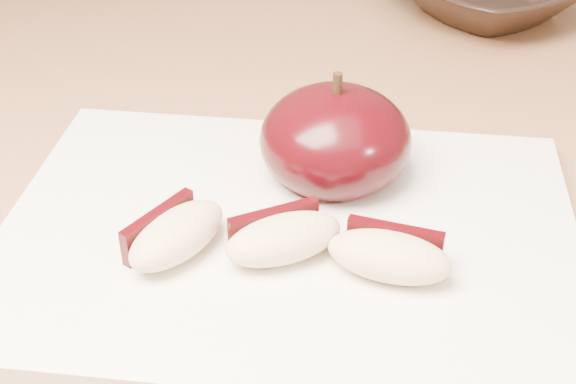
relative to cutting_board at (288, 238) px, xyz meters
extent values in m
cube|color=silver|center=(-0.09, 0.81, -0.46)|extent=(2.40, 0.60, 0.90)
cube|color=#AE744C|center=(-0.09, 0.11, -0.03)|extent=(1.64, 0.64, 0.04)
cube|color=white|center=(0.00, 0.00, 0.00)|extent=(0.38, 0.34, 0.01)
ellipsoid|color=black|center=(0.04, 0.05, 0.03)|extent=(0.10, 0.10, 0.06)
cylinder|color=black|center=(0.04, 0.05, 0.07)|extent=(0.01, 0.01, 0.01)
ellipsoid|color=#DCBD8C|center=(-0.06, 0.00, 0.02)|extent=(0.07, 0.06, 0.02)
cube|color=black|center=(-0.07, 0.01, 0.02)|extent=(0.04, 0.04, 0.02)
ellipsoid|color=#DCBD8C|center=(-0.01, -0.02, 0.02)|extent=(0.07, 0.04, 0.02)
cube|color=black|center=(-0.01, -0.01, 0.02)|extent=(0.05, 0.01, 0.02)
ellipsoid|color=#DCBD8C|center=(0.04, -0.05, 0.02)|extent=(0.07, 0.06, 0.02)
cube|color=black|center=(0.05, -0.04, 0.02)|extent=(0.04, 0.03, 0.02)
camera|label=1|loc=(-0.09, -0.33, 0.28)|focal=50.00mm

